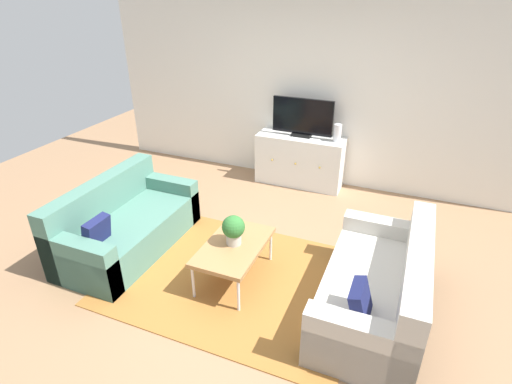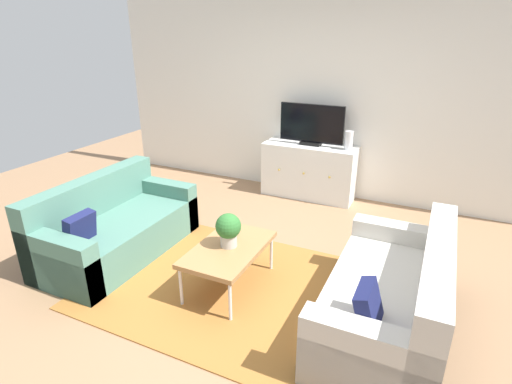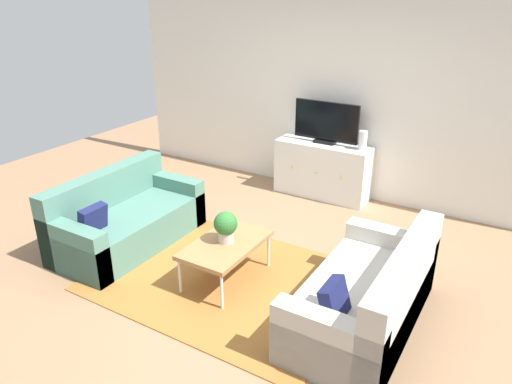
{
  "view_description": "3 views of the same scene",
  "coord_description": "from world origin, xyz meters",
  "px_view_note": "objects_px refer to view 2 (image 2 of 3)",
  "views": [
    {
      "loc": [
        1.46,
        -3.12,
        2.73
      ],
      "look_at": [
        0.0,
        0.4,
        0.75
      ],
      "focal_mm": 28.25,
      "sensor_mm": 36.0,
      "label": 1
    },
    {
      "loc": [
        1.56,
        -2.9,
        2.23
      ],
      "look_at": [
        0.0,
        0.4,
        0.75
      ],
      "focal_mm": 28.33,
      "sensor_mm": 36.0,
      "label": 2
    },
    {
      "loc": [
        2.34,
        -3.49,
        2.72
      ],
      "look_at": [
        0.0,
        0.4,
        0.75
      ],
      "focal_mm": 34.05,
      "sensor_mm": 36.0,
      "label": 3
    }
  ],
  "objects_px": {
    "couch_left_side": "(113,229)",
    "couch_right_side": "(396,301)",
    "flat_screen_tv": "(312,125)",
    "glass_vase": "(349,140)",
    "coffee_table": "(229,250)",
    "potted_plant": "(228,229)",
    "tv_console": "(309,171)"
  },
  "relations": [
    {
      "from": "couch_left_side",
      "to": "couch_right_side",
      "type": "relative_size",
      "value": 1.0
    },
    {
      "from": "couch_right_side",
      "to": "flat_screen_tv",
      "type": "bearing_deg",
      "value": 122.01
    },
    {
      "from": "couch_left_side",
      "to": "flat_screen_tv",
      "type": "distance_m",
      "value": 2.86
    },
    {
      "from": "couch_right_side",
      "to": "glass_vase",
      "type": "xyz_separation_m",
      "value": [
        -0.98,
        2.37,
        0.6
      ]
    },
    {
      "from": "coffee_table",
      "to": "potted_plant",
      "type": "relative_size",
      "value": 2.95
    },
    {
      "from": "couch_left_side",
      "to": "tv_console",
      "type": "relative_size",
      "value": 1.32
    },
    {
      "from": "tv_console",
      "to": "flat_screen_tv",
      "type": "bearing_deg",
      "value": 90.0
    },
    {
      "from": "coffee_table",
      "to": "tv_console",
      "type": "xyz_separation_m",
      "value": [
        -0.05,
        2.41,
        -0.01
      ]
    },
    {
      "from": "flat_screen_tv",
      "to": "couch_right_side",
      "type": "bearing_deg",
      "value": -57.99
    },
    {
      "from": "couch_right_side",
      "to": "coffee_table",
      "type": "relative_size",
      "value": 1.84
    },
    {
      "from": "couch_right_side",
      "to": "flat_screen_tv",
      "type": "xyz_separation_m",
      "value": [
        -1.5,
        2.39,
        0.75
      ]
    },
    {
      "from": "tv_console",
      "to": "glass_vase",
      "type": "bearing_deg",
      "value": 0.0
    },
    {
      "from": "couch_right_side",
      "to": "glass_vase",
      "type": "bearing_deg",
      "value": 112.33
    },
    {
      "from": "potted_plant",
      "to": "glass_vase",
      "type": "xyz_separation_m",
      "value": [
        0.48,
        2.39,
        0.28
      ]
    },
    {
      "from": "tv_console",
      "to": "couch_right_side",
      "type": "bearing_deg",
      "value": -57.78
    },
    {
      "from": "flat_screen_tv",
      "to": "coffee_table",
      "type": "bearing_deg",
      "value": -88.91
    },
    {
      "from": "couch_right_side",
      "to": "tv_console",
      "type": "xyz_separation_m",
      "value": [
        -1.5,
        2.37,
        0.1
      ]
    },
    {
      "from": "tv_console",
      "to": "couch_left_side",
      "type": "bearing_deg",
      "value": -120.02
    },
    {
      "from": "couch_right_side",
      "to": "potted_plant",
      "type": "xyz_separation_m",
      "value": [
        -1.46,
        -0.02,
        0.32
      ]
    },
    {
      "from": "coffee_table",
      "to": "glass_vase",
      "type": "relative_size",
      "value": 3.74
    },
    {
      "from": "coffee_table",
      "to": "couch_left_side",
      "type": "bearing_deg",
      "value": 178.48
    },
    {
      "from": "potted_plant",
      "to": "glass_vase",
      "type": "bearing_deg",
      "value": 78.62
    },
    {
      "from": "couch_right_side",
      "to": "coffee_table",
      "type": "xyz_separation_m",
      "value": [
        -1.45,
        -0.04,
        0.11
      ]
    },
    {
      "from": "coffee_table",
      "to": "glass_vase",
      "type": "xyz_separation_m",
      "value": [
        0.47,
        2.41,
        0.49
      ]
    },
    {
      "from": "couch_left_side",
      "to": "potted_plant",
      "type": "distance_m",
      "value": 1.45
    },
    {
      "from": "potted_plant",
      "to": "couch_right_side",
      "type": "bearing_deg",
      "value": 0.77
    },
    {
      "from": "couch_left_side",
      "to": "potted_plant",
      "type": "height_order",
      "value": "couch_left_side"
    },
    {
      "from": "flat_screen_tv",
      "to": "tv_console",
      "type": "bearing_deg",
      "value": -90.0
    },
    {
      "from": "tv_console",
      "to": "coffee_table",
      "type": "bearing_deg",
      "value": -88.9
    },
    {
      "from": "couch_left_side",
      "to": "tv_console",
      "type": "height_order",
      "value": "couch_left_side"
    },
    {
      "from": "tv_console",
      "to": "glass_vase",
      "type": "xyz_separation_m",
      "value": [
        0.52,
        0.0,
        0.5
      ]
    },
    {
      "from": "glass_vase",
      "to": "couch_left_side",
      "type": "bearing_deg",
      "value": -128.57
    }
  ]
}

